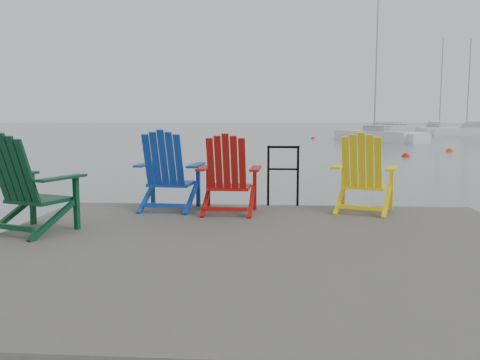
# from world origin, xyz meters

# --- Properties ---
(ground) EXTENTS (400.00, 400.00, 0.00)m
(ground) POSITION_xyz_m (0.00, 0.00, 0.00)
(ground) COLOR slate
(ground) RESTS_ON ground
(dock) EXTENTS (6.00, 5.00, 1.40)m
(dock) POSITION_xyz_m (0.00, 0.00, 0.35)
(dock) COLOR #312F2C
(dock) RESTS_ON ground
(handrail) EXTENTS (0.48, 0.04, 0.90)m
(handrail) POSITION_xyz_m (0.25, 2.45, 1.04)
(handrail) COLOR black
(handrail) RESTS_ON dock
(chair_green) EXTENTS (1.06, 1.02, 1.11)m
(chair_green) POSITION_xyz_m (-2.65, 0.41, 1.06)
(chair_green) COLOR #0A3720
(chair_green) RESTS_ON dock
(chair_blue) EXTENTS (0.94, 0.87, 1.11)m
(chair_blue) POSITION_xyz_m (-1.38, 1.95, 1.06)
(chair_blue) COLOR #0F3AA2
(chair_blue) RESTS_ON dock
(chair_red) EXTENTS (0.87, 0.81, 1.07)m
(chair_red) POSITION_xyz_m (-0.50, 1.75, 1.04)
(chair_red) COLOR #A5110C
(chair_red) RESTS_ON dock
(chair_yellow) EXTENTS (1.02, 0.97, 1.08)m
(chair_yellow) POSITION_xyz_m (1.35, 1.96, 1.05)
(chair_yellow) COLOR yellow
(chair_yellow) RESTS_ON dock
(sailboat_near) EXTENTS (5.92, 8.66, 11.84)m
(sailboat_near) POSITION_xyz_m (8.10, 35.51, 0.36)
(sailboat_near) COLOR silver
(sailboat_near) RESTS_ON ground
(sailboat_mid) EXTENTS (6.39, 7.59, 11.01)m
(sailboat_mid) POSITION_xyz_m (18.32, 53.85, 0.36)
(sailboat_mid) COLOR white
(sailboat_mid) RESTS_ON ground
(sailboat_far) EXTENTS (7.30, 2.71, 10.01)m
(sailboat_far) POSITION_xyz_m (19.78, 48.10, 0.36)
(sailboat_far) COLOR white
(sailboat_far) RESTS_ON ground
(buoy_a) EXTENTS (0.39, 0.39, 0.39)m
(buoy_a) POSITION_xyz_m (6.22, 19.17, 0.00)
(buoy_a) COLOR red
(buoy_a) RESTS_ON ground
(buoy_b) EXTENTS (0.32, 0.32, 0.32)m
(buoy_b) POSITION_xyz_m (-5.43, 21.16, 0.00)
(buoy_b) COLOR red
(buoy_b) RESTS_ON ground
(buoy_c) EXTENTS (0.40, 0.40, 0.40)m
(buoy_c) POSITION_xyz_m (9.48, 22.98, 0.00)
(buoy_c) COLOR #E54F0D
(buoy_c) RESTS_ON ground
(buoy_d) EXTENTS (0.35, 0.35, 0.35)m
(buoy_d) POSITION_xyz_m (3.38, 40.00, 0.00)
(buoy_d) COLOR red
(buoy_d) RESTS_ON ground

